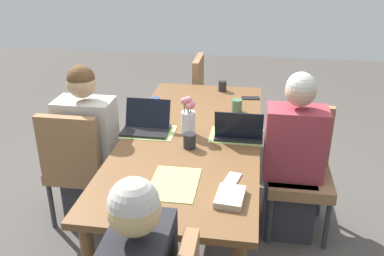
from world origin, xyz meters
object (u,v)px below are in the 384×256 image
(dining_table, at_px, (192,144))
(laptop_near_left_far, at_px, (147,125))
(chair_near_left_far, at_px, (78,162))
(phone_silver, at_px, (232,179))
(phone_black, at_px, (250,98))
(book_red_cover, at_px, (230,197))
(person_near_left_far, at_px, (89,155))
(laptop_far_left_mid, at_px, (239,132))
(coffee_mug_near_left, at_px, (155,103))
(chair_far_left_mid, at_px, (300,164))
(coffee_mug_centre_right, at_px, (237,106))
(person_far_left_mid, at_px, (292,165))
(coffee_mug_near_right, at_px, (189,141))
(coffee_mug_centre_left, at_px, (222,86))
(flower_vase, at_px, (188,117))
(chair_head_left_right_near, at_px, (209,97))

(dining_table, relative_size, laptop_near_left_far, 6.66)
(chair_near_left_far, relative_size, phone_silver, 6.00)
(dining_table, relative_size, phone_black, 14.21)
(dining_table, height_order, book_red_cover, book_red_cover)
(person_near_left_far, relative_size, laptop_far_left_mid, 3.73)
(phone_silver, bearing_deg, coffee_mug_near_left, 48.44)
(chair_far_left_mid, xyz_separation_m, coffee_mug_centre_right, (-0.35, -0.48, 0.28))
(person_far_left_mid, height_order, chair_near_left_far, person_far_left_mid)
(laptop_near_left_far, bearing_deg, coffee_mug_near_right, 57.98)
(coffee_mug_near_left, distance_m, book_red_cover, 1.35)
(coffee_mug_near_left, bearing_deg, phone_silver, 34.38)
(laptop_far_left_mid, height_order, coffee_mug_near_left, laptop_far_left_mid)
(person_near_left_far, bearing_deg, dining_table, 91.10)
(laptop_near_left_far, bearing_deg, phone_black, 137.44)
(person_near_left_far, distance_m, laptop_near_left_far, 0.50)
(chair_near_left_far, bearing_deg, phone_silver, 67.64)
(phone_black, bearing_deg, phone_silver, -98.67)
(coffee_mug_centre_left, bearing_deg, person_near_left_far, -42.69)
(coffee_mug_near_left, height_order, coffee_mug_centre_left, coffee_mug_near_left)
(laptop_near_left_far, bearing_deg, flower_vase, 86.90)
(chair_far_left_mid, relative_size, chair_head_left_right_near, 1.00)
(chair_near_left_far, height_order, coffee_mug_centre_left, chair_near_left_far)
(chair_far_left_mid, distance_m, chair_near_left_far, 1.58)
(chair_far_left_mid, height_order, phone_black, chair_far_left_mid)
(flower_vase, xyz_separation_m, phone_black, (-0.78, 0.40, -0.13))
(phone_silver, bearing_deg, coffee_mug_near_right, 53.77)
(coffee_mug_near_left, relative_size, phone_black, 0.61)
(person_near_left_far, relative_size, laptop_near_left_far, 3.73)
(person_near_left_far, bearing_deg, chair_head_left_right_near, 153.27)
(person_far_left_mid, bearing_deg, coffee_mug_near_left, -109.74)
(coffee_mug_near_right, xyz_separation_m, coffee_mug_centre_right, (-0.66, 0.26, 0.00))
(person_far_left_mid, xyz_separation_m, coffee_mug_centre_left, (-0.89, -0.57, 0.25))
(laptop_far_left_mid, height_order, coffee_mug_centre_right, laptop_far_left_mid)
(flower_vase, distance_m, book_red_cover, 0.83)
(dining_table, distance_m, chair_far_left_mid, 0.78)
(coffee_mug_near_left, relative_size, coffee_mug_centre_left, 1.02)
(dining_table, xyz_separation_m, laptop_far_left_mid, (0.01, 0.32, 0.12))
(dining_table, distance_m, book_red_cover, 0.82)
(laptop_far_left_mid, xyz_separation_m, phone_black, (-0.78, 0.06, -0.04))
(coffee_mug_near_left, bearing_deg, dining_table, 40.02)
(dining_table, distance_m, coffee_mug_centre_left, 0.95)
(laptop_far_left_mid, distance_m, phone_black, 0.79)
(coffee_mug_centre_left, bearing_deg, phone_silver, 7.14)
(coffee_mug_near_right, bearing_deg, laptop_far_left_mid, 121.65)
(chair_head_left_right_near, relative_size, coffee_mug_near_right, 9.33)
(phone_black, bearing_deg, dining_table, -121.66)
(coffee_mug_near_left, xyz_separation_m, phone_silver, (0.98, 0.67, -0.04))
(dining_table, relative_size, book_red_cover, 10.66)
(phone_black, relative_size, phone_silver, 1.00)
(chair_head_left_right_near, height_order, book_red_cover, chair_head_left_right_near)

